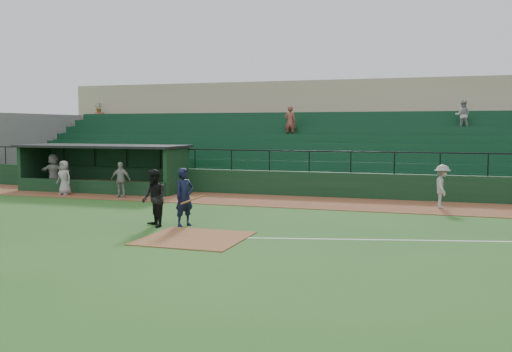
% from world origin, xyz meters
% --- Properties ---
extents(ground, '(90.00, 90.00, 0.00)m').
position_xyz_m(ground, '(0.00, 0.00, 0.00)').
color(ground, '#24521A').
rests_on(ground, ground).
extents(warning_track, '(40.00, 4.00, 0.03)m').
position_xyz_m(warning_track, '(0.00, 8.00, 0.01)').
color(warning_track, brown).
rests_on(warning_track, ground).
extents(home_plate_dirt, '(3.00, 3.00, 0.03)m').
position_xyz_m(home_plate_dirt, '(0.00, -1.00, 0.01)').
color(home_plate_dirt, brown).
rests_on(home_plate_dirt, ground).
extents(foul_line, '(17.49, 4.44, 0.01)m').
position_xyz_m(foul_line, '(8.00, 1.20, 0.01)').
color(foul_line, white).
rests_on(foul_line, ground).
extents(stadium_structure, '(38.00, 13.08, 6.40)m').
position_xyz_m(stadium_structure, '(-0.00, 16.46, 2.30)').
color(stadium_structure, '#103219').
rests_on(stadium_structure, ground).
extents(dugout, '(8.90, 3.20, 2.42)m').
position_xyz_m(dugout, '(-9.75, 9.56, 1.33)').
color(dugout, '#103219').
rests_on(dugout, ground).
extents(batter_at_plate, '(1.17, 0.86, 1.98)m').
position_xyz_m(batter_at_plate, '(-1.21, 0.89, 0.99)').
color(batter_at_plate, black).
rests_on(batter_at_plate, ground).
extents(umpire, '(1.20, 1.18, 1.95)m').
position_xyz_m(umpire, '(-2.12, 0.45, 0.97)').
color(umpire, black).
rests_on(umpire, ground).
extents(runner, '(0.76, 1.21, 1.80)m').
position_xyz_m(runner, '(7.10, 7.83, 0.93)').
color(runner, '#9E9994').
rests_on(runner, warning_track).
extents(dugout_player_a, '(1.01, 0.49, 1.68)m').
position_xyz_m(dugout_player_a, '(-7.41, 6.94, 0.87)').
color(dugout_player_a, '#999590').
rests_on(dugout_player_a, warning_track).
extents(dugout_player_b, '(0.89, 0.64, 1.68)m').
position_xyz_m(dugout_player_b, '(-10.57, 6.96, 0.87)').
color(dugout_player_b, '#9C9792').
rests_on(dugout_player_b, warning_track).
extents(dugout_player_c, '(1.79, 0.57, 1.93)m').
position_xyz_m(dugout_player_c, '(-12.30, 8.41, 1.00)').
color(dugout_player_c, '#A6A19B').
rests_on(dugout_player_c, warning_track).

